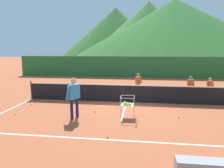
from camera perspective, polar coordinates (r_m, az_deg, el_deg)
name	(u,v)px	position (r m, az deg, el deg)	size (l,w,h in m)	color
ground_plane	(126,102)	(11.29, 3.97, -5.04)	(120.00, 120.00, 0.00)	#B25633
line_baseline_near	(116,140)	(6.76, 1.26, -15.42)	(11.00, 0.08, 0.01)	white
line_baseline_far	(130,85)	(16.58, 5.16, -0.29)	(11.00, 0.08, 0.01)	white
line_sideline_west	(32,99)	(12.85, -21.38, -3.87)	(0.08, 10.23, 0.01)	white
line_service_center	(126,102)	(11.29, 3.97, -5.03)	(0.08, 6.21, 0.01)	white
tennis_net	(126,93)	(11.18, 4.00, -2.56)	(11.11, 0.08, 1.05)	#333338
instructor	(74,94)	(8.61, -10.59, -2.88)	(0.52, 0.85, 1.70)	#191E4C
student_0	(138,81)	(13.25, 7.30, 0.72)	(0.42, 0.73, 1.36)	black
student_1	(190,85)	(13.08, 21.06, -0.18)	(0.51, 0.41, 1.29)	silver
student_2	(210,86)	(13.38, 25.65, -0.44)	(0.47, 0.64, 1.22)	navy
ball_cart	(127,104)	(8.70, 4.22, -5.55)	(0.58, 0.58, 0.90)	#B7B7BC
tennis_ball_0	(179,117)	(9.24, 18.12, -8.67)	(0.07, 0.07, 0.07)	yellow
tennis_ball_1	(31,104)	(11.45, -21.62, -5.34)	(0.07, 0.07, 0.07)	yellow
tennis_ball_2	(95,112)	(9.52, -4.76, -7.67)	(0.07, 0.07, 0.07)	yellow
tennis_ball_3	(108,137)	(6.91, -1.26, -14.53)	(0.07, 0.07, 0.07)	yellow
tennis_ball_4	(15,114)	(10.10, -25.43, -7.57)	(0.07, 0.07, 0.07)	yellow
tennis_ball_5	(136,126)	(7.81, 6.70, -11.67)	(0.07, 0.07, 0.07)	yellow
windscreen_fence	(133,67)	(21.05, 5.76, 4.75)	(24.20, 0.08, 2.14)	#286B33
hill_0	(173,29)	(62.81, 16.79, 14.37)	(59.18, 59.18, 16.81)	#2D6628
hill_1	(116,33)	(75.29, 0.99, 14.12)	(39.14, 39.14, 17.29)	#38702D
hill_2	(148,30)	(63.05, 9.99, 14.50)	(37.36, 37.36, 16.56)	#427A38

